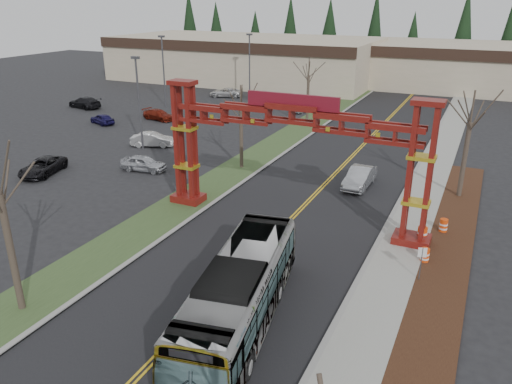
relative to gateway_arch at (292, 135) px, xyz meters
The scene contains 32 objects.
road 9.20m from the gateway_arch, 90.00° to the left, with size 12.00×110.00×0.02m, color black.
lane_line_left 9.19m from the gateway_arch, 90.98° to the left, with size 0.12×100.00×0.01m, color gold.
lane_line_right 9.19m from the gateway_arch, 89.02° to the left, with size 0.12×100.00×0.01m, color gold.
curb_right 11.03m from the gateway_arch, 48.70° to the left, with size 0.30×110.00×0.15m, color gray.
sidewalk_right 11.90m from the gateway_arch, 42.65° to the left, with size 2.60×110.00×0.14m, color gray.
landscape_strip 14.25m from the gateway_arch, 38.11° to the right, with size 2.60×50.00×0.12m, color black.
grass_median 12.18m from the gateway_arch, 138.81° to the left, with size 4.00×110.00×0.08m, color #344A25.
curb_left 11.03m from the gateway_arch, 131.30° to the left, with size 0.30×110.00×0.15m, color gray.
gateway_arch is the anchor object (origin of this frame).
retail_building_west 61.78m from the gateway_arch, 119.07° to the left, with size 46.00×22.30×7.50m.
retail_building_east 62.80m from the gateway_arch, 80.83° to the left, with size 38.00×20.30×7.00m.
conifer_treeline 74.00m from the gateway_arch, 89.81° to the left, with size 116.10×5.60×13.00m.
transit_bus 12.61m from the gateway_arch, 79.42° to the right, with size 2.82×12.05×3.36m, color #929399.
silver_sedan 10.33m from the gateway_arch, 72.99° to the left, with size 1.64×4.71×1.55m, color #A5A8AD.
parked_car_near_a 16.81m from the gateway_arch, 164.06° to the left, with size 1.61×4.00×1.36m, color #B9BBC1.
parked_car_near_b 22.73m from the gateway_arch, 150.26° to the left, with size 1.50×4.30×1.42m, color silver.
parked_car_near_c 23.20m from the gateway_arch, behind, with size 2.25×4.87×1.35m, color black.
parked_car_mid_a 33.39m from the gateway_arch, 140.74° to the left, with size 1.77×4.36×1.27m, color maroon.
parked_car_mid_b 34.82m from the gateway_arch, 151.86° to the left, with size 1.49×3.70×1.26m, color #1B154C.
parked_car_far_a 35.16m from the gateway_arch, 108.74° to the left, with size 1.45×4.15×1.37m, color #97989E.
parked_car_far_b 45.68m from the gateway_arch, 123.86° to the left, with size 2.24×4.85×1.35m, color silver.
parked_car_far_c 45.13m from the gateway_arch, 149.98° to the left, with size 2.14×5.25×1.52m, color black.
bare_tree_median_mid 11.86m from the gateway_arch, 132.56° to the left, with size 3.16×3.16×7.29m.
bare_tree_median_far 26.95m from the gateway_arch, 107.27° to the left, with size 3.08×3.08×7.86m.
bare_tree_right_far 13.86m from the gateway_arch, 43.81° to the left, with size 3.52×3.52×8.05m.
light_pole_near 22.05m from the gateway_arch, 153.20° to the left, with size 0.78×0.39×8.96m.
light_pole_mid 40.37m from the gateway_arch, 136.50° to the left, with size 0.82×0.41×9.42m.
light_pole_far 43.40m from the gateway_arch, 119.41° to the left, with size 0.81×0.40×9.29m.
street_sign 10.97m from the gateway_arch, 24.72° to the right, with size 0.44×0.17×2.00m.
barrel_south 10.80m from the gateway_arch, 12.56° to the right, with size 0.49×0.49×0.91m.
barrel_mid 10.14m from the gateway_arch, ahead, with size 0.60×0.60×1.11m.
barrel_north 11.34m from the gateway_arch, 14.79° to the left, with size 0.52×0.52×0.96m.
Camera 1 is at (11.02, -10.71, 14.15)m, focal length 35.00 mm.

